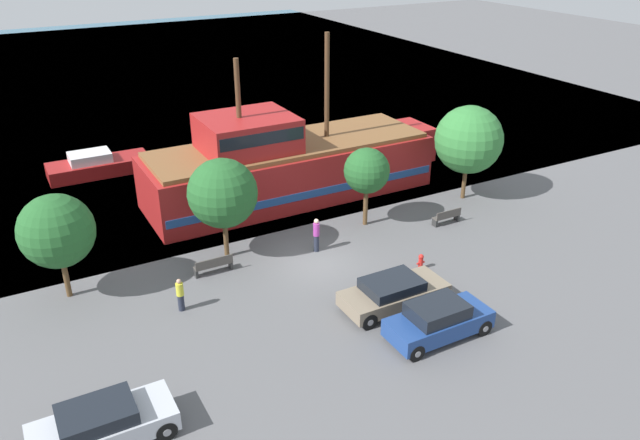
{
  "coord_description": "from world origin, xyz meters",
  "views": [
    {
      "loc": [
        -12.44,
        -23.03,
        15.05
      ],
      "look_at": [
        1.26,
        2.0,
        1.2
      ],
      "focal_mm": 35.0,
      "sensor_mm": 36.0,
      "label": 1
    }
  ],
  "objects_px": {
    "pedestrian_walking_near": "(180,295)",
    "pedestrian_walking_far": "(316,235)",
    "parked_car_curb_rear": "(438,320)",
    "bench_promenade_east": "(214,265)",
    "parked_car_curb_mid": "(394,293)",
    "moored_boat_dockside": "(98,165)",
    "bench_promenade_west": "(447,217)",
    "pirate_ship": "(287,164)",
    "parked_car_curb_front": "(102,425)",
    "fire_hydrant": "(421,261)"
  },
  "relations": [
    {
      "from": "bench_promenade_west",
      "to": "pirate_ship",
      "type": "bearing_deg",
      "value": 127.68
    },
    {
      "from": "moored_boat_dockside",
      "to": "fire_hydrant",
      "type": "xyz_separation_m",
      "value": [
        11.0,
        -19.96,
        -0.18
      ]
    },
    {
      "from": "parked_car_curb_front",
      "to": "parked_car_curb_rear",
      "type": "distance_m",
      "value": 12.79
    },
    {
      "from": "parked_car_curb_mid",
      "to": "parked_car_curb_front",
      "type": "bearing_deg",
      "value": -171.03
    },
    {
      "from": "moored_boat_dockside",
      "to": "parked_car_curb_mid",
      "type": "height_order",
      "value": "moored_boat_dockside"
    },
    {
      "from": "pirate_ship",
      "to": "pedestrian_walking_near",
      "type": "height_order",
      "value": "pirate_ship"
    },
    {
      "from": "pedestrian_walking_far",
      "to": "fire_hydrant",
      "type": "bearing_deg",
      "value": -48.07
    },
    {
      "from": "parked_car_curb_front",
      "to": "fire_hydrant",
      "type": "xyz_separation_m",
      "value": [
        15.45,
        3.99,
        -0.31
      ]
    },
    {
      "from": "parked_car_curb_rear",
      "to": "fire_hydrant",
      "type": "relative_size",
      "value": 5.6
    },
    {
      "from": "moored_boat_dockside",
      "to": "bench_promenade_east",
      "type": "distance_m",
      "value": 15.82
    },
    {
      "from": "parked_car_curb_mid",
      "to": "pedestrian_walking_near",
      "type": "bearing_deg",
      "value": 153.07
    },
    {
      "from": "bench_promenade_west",
      "to": "fire_hydrant",
      "type": "bearing_deg",
      "value": -142.47
    },
    {
      "from": "parked_car_curb_rear",
      "to": "pedestrian_walking_near",
      "type": "distance_m",
      "value": 10.72
    },
    {
      "from": "pirate_ship",
      "to": "fire_hydrant",
      "type": "relative_size",
      "value": 23.8
    },
    {
      "from": "parked_car_curb_rear",
      "to": "bench_promenade_east",
      "type": "relative_size",
      "value": 2.35
    },
    {
      "from": "pirate_ship",
      "to": "bench_promenade_west",
      "type": "bearing_deg",
      "value": -52.32
    },
    {
      "from": "parked_car_curb_front",
      "to": "bench_promenade_east",
      "type": "distance_m",
      "value": 10.65
    },
    {
      "from": "bench_promenade_east",
      "to": "pedestrian_walking_far",
      "type": "distance_m",
      "value": 5.29
    },
    {
      "from": "parked_car_curb_mid",
      "to": "parked_car_curb_rear",
      "type": "distance_m",
      "value": 2.63
    },
    {
      "from": "parked_car_curb_mid",
      "to": "parked_car_curb_rear",
      "type": "height_order",
      "value": "parked_car_curb_rear"
    },
    {
      "from": "pedestrian_walking_near",
      "to": "pedestrian_walking_far",
      "type": "height_order",
      "value": "pedestrian_walking_far"
    },
    {
      "from": "parked_car_curb_mid",
      "to": "pedestrian_walking_far",
      "type": "height_order",
      "value": "pedestrian_walking_far"
    },
    {
      "from": "fire_hydrant",
      "to": "bench_promenade_west",
      "type": "height_order",
      "value": "bench_promenade_west"
    },
    {
      "from": "moored_boat_dockside",
      "to": "bench_promenade_west",
      "type": "distance_m",
      "value": 22.61
    },
    {
      "from": "pirate_ship",
      "to": "parked_car_curb_front",
      "type": "distance_m",
      "value": 20.27
    },
    {
      "from": "fire_hydrant",
      "to": "parked_car_curb_rear",
      "type": "bearing_deg",
      "value": -119.94
    },
    {
      "from": "fire_hydrant",
      "to": "parked_car_curb_mid",
      "type": "bearing_deg",
      "value": -145.87
    },
    {
      "from": "pirate_ship",
      "to": "moored_boat_dockside",
      "type": "bearing_deg",
      "value": 135.61
    },
    {
      "from": "parked_car_curb_mid",
      "to": "bench_promenade_west",
      "type": "relative_size",
      "value": 2.84
    },
    {
      "from": "pirate_ship",
      "to": "moored_boat_dockside",
      "type": "height_order",
      "value": "pirate_ship"
    },
    {
      "from": "parked_car_curb_front",
      "to": "pedestrian_walking_far",
      "type": "bearing_deg",
      "value": 33.53
    },
    {
      "from": "parked_car_curb_rear",
      "to": "bench_promenade_east",
      "type": "distance_m",
      "value": 10.82
    },
    {
      "from": "bench_promenade_west",
      "to": "moored_boat_dockside",
      "type": "bearing_deg",
      "value": 132.22
    },
    {
      "from": "moored_boat_dockside",
      "to": "fire_hydrant",
      "type": "distance_m",
      "value": 22.79
    },
    {
      "from": "parked_car_curb_mid",
      "to": "bench_promenade_west",
      "type": "bearing_deg",
      "value": 36.15
    },
    {
      "from": "parked_car_curb_front",
      "to": "pedestrian_walking_near",
      "type": "xyz_separation_m",
      "value": [
        4.41,
        6.06,
        0.04
      ]
    },
    {
      "from": "moored_boat_dockside",
      "to": "pedestrian_walking_near",
      "type": "height_order",
      "value": "same"
    },
    {
      "from": "parked_car_curb_rear",
      "to": "pedestrian_walking_near",
      "type": "xyz_separation_m",
      "value": [
        -8.37,
        6.7,
        -0.01
      ]
    },
    {
      "from": "pirate_ship",
      "to": "bench_promenade_east",
      "type": "bearing_deg",
      "value": -136.9
    },
    {
      "from": "parked_car_curb_front",
      "to": "pedestrian_walking_near",
      "type": "relative_size",
      "value": 2.93
    },
    {
      "from": "parked_car_curb_front",
      "to": "pedestrian_walking_far",
      "type": "distance_m",
      "value": 14.32
    },
    {
      "from": "pedestrian_walking_far",
      "to": "moored_boat_dockside",
      "type": "bearing_deg",
      "value": 115.01
    },
    {
      "from": "parked_car_curb_front",
      "to": "parked_car_curb_mid",
      "type": "bearing_deg",
      "value": 8.97
    },
    {
      "from": "moored_boat_dockside",
      "to": "pedestrian_walking_near",
      "type": "xyz_separation_m",
      "value": [
        -0.04,
        -17.89,
        0.17
      ]
    },
    {
      "from": "bench_promenade_west",
      "to": "pedestrian_walking_far",
      "type": "height_order",
      "value": "pedestrian_walking_far"
    },
    {
      "from": "fire_hydrant",
      "to": "pedestrian_walking_far",
      "type": "relative_size",
      "value": 0.43
    },
    {
      "from": "pirate_ship",
      "to": "parked_car_curb_rear",
      "type": "distance_m",
      "value": 15.6
    },
    {
      "from": "parked_car_curb_rear",
      "to": "pedestrian_walking_far",
      "type": "height_order",
      "value": "pedestrian_walking_far"
    },
    {
      "from": "bench_promenade_east",
      "to": "pirate_ship",
      "type": "bearing_deg",
      "value": 43.1
    },
    {
      "from": "moored_boat_dockside",
      "to": "parked_car_curb_rear",
      "type": "xyz_separation_m",
      "value": [
        8.33,
        -24.6,
        0.18
      ]
    }
  ]
}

